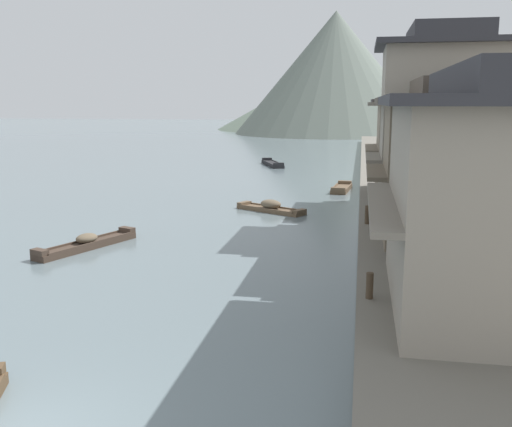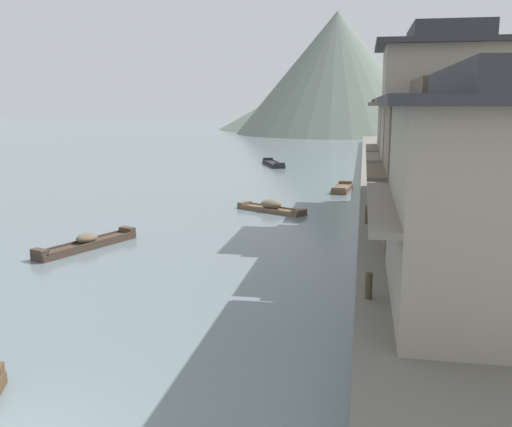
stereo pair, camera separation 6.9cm
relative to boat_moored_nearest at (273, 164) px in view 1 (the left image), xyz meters
name	(u,v)px [view 1 (the left image)]	position (x,y,z in m)	size (l,w,h in m)	color
riverbank_right	(504,194)	(17.59, -17.92, 0.27)	(18.00, 110.00, 0.89)	#6B665B
boat_moored_nearest	(273,164)	(0.00, 0.00, 0.00)	(3.03, 5.43, 0.55)	#232326
boat_moored_second	(271,207)	(3.60, -24.17, 0.06)	(4.27, 3.02, 0.69)	brown
boat_moored_third	(342,188)	(7.31, -15.35, -0.02)	(1.44, 4.00, 0.47)	brown
boat_moored_far	(87,244)	(-2.84, -34.00, 0.04)	(2.64, 5.07, 0.66)	#423328
house_waterfront_nearest	(509,194)	(12.33, -40.91, 3.70)	(6.77, 8.39, 6.14)	gray
house_waterfront_second	(451,163)	(11.99, -33.42, 3.73)	(6.09, 5.65, 6.14)	#7F705B
house_waterfront_tall	(442,123)	(12.33, -27.33, 5.03)	(6.77, 5.45, 8.74)	gray
house_waterfront_narrow	(417,142)	(11.80, -21.35, 3.72)	(5.72, 6.46, 6.14)	gray
mooring_post_dock_near	(370,286)	(8.94, -40.96, 1.08)	(0.20, 0.20, 0.73)	#473828
mooring_post_dock_mid	(367,215)	(8.94, -30.93, 1.12)	(0.20, 0.20, 0.81)	#473828
hill_far_west	(327,99)	(0.34, 79.80, 6.73)	(50.32, 50.32, 13.82)	#5B6B5B
hill_far_centre	(322,98)	(-1.15, 86.53, 7.09)	(44.89, 44.89, 14.53)	#5B6B5B
hill_far_east	(335,73)	(2.97, 61.54, 11.63)	(39.53, 39.53, 23.62)	slate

